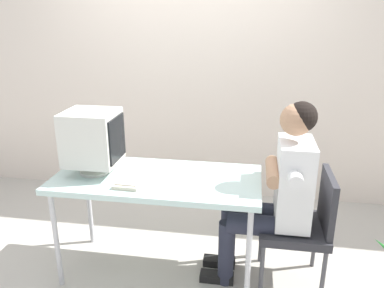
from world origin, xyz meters
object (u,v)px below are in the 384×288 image
at_px(desk, 157,184).
at_px(crt_monitor, 93,138).
at_px(keyboard, 136,174).
at_px(person_seated, 277,189).
at_px(office_chair, 303,222).

height_order(desk, crt_monitor, crt_monitor).
relative_size(desk, keyboard, 2.96).
distance_m(crt_monitor, keyboard, 0.38).
relative_size(crt_monitor, keyboard, 0.92).
distance_m(desk, person_seated, 0.81).
bearing_deg(person_seated, office_chair, 0.00).
bearing_deg(keyboard, desk, 5.12).
relative_size(desk, person_seated, 1.08).
relative_size(crt_monitor, office_chair, 0.53).
bearing_deg(keyboard, crt_monitor, 177.40).
bearing_deg(crt_monitor, keyboard, -2.60).
distance_m(office_chair, person_seated, 0.30).
distance_m(keyboard, office_chair, 1.18).
relative_size(desk, office_chair, 1.69).
xyz_separation_m(desk, office_chair, (1.00, 0.03, -0.22)).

